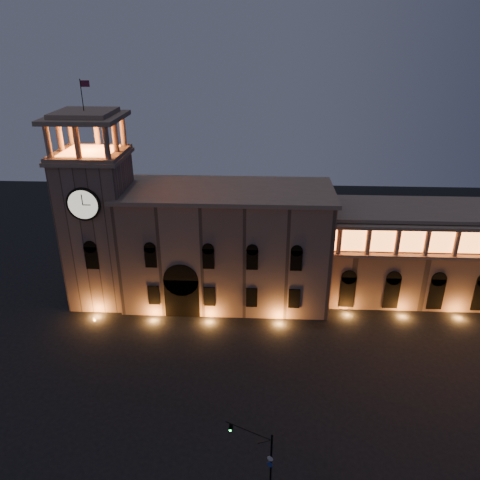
{
  "coord_description": "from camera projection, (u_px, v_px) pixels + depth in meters",
  "views": [
    {
      "loc": [
        3.03,
        -41.04,
        38.17
      ],
      "look_at": [
        0.34,
        16.0,
        12.39
      ],
      "focal_mm": 35.0,
      "sensor_mm": 36.0,
      "label": 1
    }
  ],
  "objects": [
    {
      "name": "ground",
      "position": [
        230.0,
        397.0,
        53.2
      ],
      "size": [
        160.0,
        160.0,
        0.0
      ],
      "primitive_type": "plane",
      "color": "black",
      "rests_on": "ground"
    },
    {
      "name": "government_building",
      "position": [
        226.0,
        245.0,
        69.65
      ],
      "size": [
        30.8,
        12.8,
        17.6
      ],
      "color": "#856657",
      "rests_on": "ground"
    },
    {
      "name": "clock_tower",
      "position": [
        99.0,
        223.0,
        68.03
      ],
      "size": [
        9.8,
        9.8,
        32.4
      ],
      "color": "#856657",
      "rests_on": "ground"
    },
    {
      "name": "colonnade_wing",
      "position": [
        452.0,
        253.0,
        70.58
      ],
      "size": [
        40.6,
        11.5,
        14.5
      ],
      "color": "#7F6151",
      "rests_on": "ground"
    },
    {
      "name": "traffic_light",
      "position": [
        263.0,
        457.0,
        41.52
      ],
      "size": [
        4.41,
        2.23,
        6.6
      ],
      "rotation": [
        0.0,
        0.0,
        -0.44
      ],
      "color": "black",
      "rests_on": "ground"
    }
  ]
}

